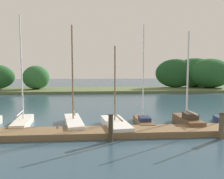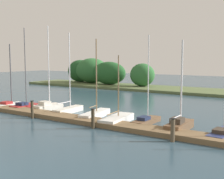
{
  "view_description": "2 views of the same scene",
  "coord_description": "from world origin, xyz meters",
  "px_view_note": "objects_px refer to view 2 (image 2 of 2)",
  "views": [
    {
      "loc": [
        -0.93,
        -1.09,
        3.99
      ],
      "look_at": [
        0.18,
        13.24,
        2.62
      ],
      "focal_mm": 37.58,
      "sensor_mm": 36.0,
      "label": 1
    },
    {
      "loc": [
        12.89,
        -5.59,
        5.12
      ],
      "look_at": [
        -0.91,
        14.92,
        2.48
      ],
      "focal_mm": 47.33,
      "sensor_mm": 36.0,
      "label": 2
    }
  ],
  "objects_px": {
    "mooring_piling_2": "(93,118)",
    "sailboat_4": "(96,113)",
    "sailboat_7": "(180,124)",
    "sailboat_2": "(48,106)",
    "mooring_piling_1": "(32,110)",
    "sailboat_1": "(25,105)",
    "mooring_piling_3": "(173,130)",
    "sailboat_6": "(147,120)",
    "sailboat_8": "(223,133)",
    "sailboat_5": "(118,119)",
    "sailboat_0": "(11,103)",
    "sailboat_3": "(70,109)"
  },
  "relations": [
    {
      "from": "sailboat_6",
      "to": "mooring_piling_1",
      "type": "height_order",
      "value": "sailboat_6"
    },
    {
      "from": "sailboat_1",
      "to": "sailboat_2",
      "type": "distance_m",
      "value": 2.62
    },
    {
      "from": "sailboat_1",
      "to": "sailboat_4",
      "type": "bearing_deg",
      "value": -88.59
    },
    {
      "from": "mooring_piling_2",
      "to": "mooring_piling_3",
      "type": "height_order",
      "value": "mooring_piling_2"
    },
    {
      "from": "sailboat_0",
      "to": "sailboat_5",
      "type": "height_order",
      "value": "sailboat_0"
    },
    {
      "from": "mooring_piling_2",
      "to": "sailboat_4",
      "type": "bearing_deg",
      "value": 123.88
    },
    {
      "from": "sailboat_8",
      "to": "sailboat_5",
      "type": "bearing_deg",
      "value": 96.3
    },
    {
      "from": "sailboat_2",
      "to": "sailboat_5",
      "type": "distance_m",
      "value": 8.86
    },
    {
      "from": "sailboat_7",
      "to": "sailboat_1",
      "type": "bearing_deg",
      "value": 90.51
    },
    {
      "from": "sailboat_2",
      "to": "mooring_piling_3",
      "type": "bearing_deg",
      "value": -94.68
    },
    {
      "from": "mooring_piling_1",
      "to": "sailboat_4",
      "type": "bearing_deg",
      "value": 39.15
    },
    {
      "from": "sailboat_0",
      "to": "mooring_piling_3",
      "type": "bearing_deg",
      "value": -97.58
    },
    {
      "from": "sailboat_1",
      "to": "sailboat_7",
      "type": "height_order",
      "value": "sailboat_1"
    },
    {
      "from": "sailboat_8",
      "to": "sailboat_7",
      "type": "bearing_deg",
      "value": 91.68
    },
    {
      "from": "sailboat_2",
      "to": "sailboat_8",
      "type": "distance_m",
      "value": 16.8
    },
    {
      "from": "sailboat_0",
      "to": "sailboat_1",
      "type": "height_order",
      "value": "sailboat_1"
    },
    {
      "from": "sailboat_8",
      "to": "mooring_piling_1",
      "type": "bearing_deg",
      "value": 105.28
    },
    {
      "from": "sailboat_2",
      "to": "sailboat_3",
      "type": "bearing_deg",
      "value": -76.93
    },
    {
      "from": "sailboat_5",
      "to": "mooring_piling_1",
      "type": "bearing_deg",
      "value": 103.52
    },
    {
      "from": "sailboat_7",
      "to": "sailboat_5",
      "type": "bearing_deg",
      "value": 94.8
    },
    {
      "from": "sailboat_2",
      "to": "mooring_piling_3",
      "type": "relative_size",
      "value": 5.57
    },
    {
      "from": "sailboat_4",
      "to": "sailboat_6",
      "type": "relative_size",
      "value": 0.98
    },
    {
      "from": "sailboat_3",
      "to": "sailboat_7",
      "type": "distance_m",
      "value": 11.17
    },
    {
      "from": "sailboat_2",
      "to": "mooring_piling_1",
      "type": "xyz_separation_m",
      "value": [
        1.85,
        -3.64,
        0.34
      ]
    },
    {
      "from": "sailboat_2",
      "to": "sailboat_5",
      "type": "xyz_separation_m",
      "value": [
        8.8,
        -1.01,
        -0.12
      ]
    },
    {
      "from": "sailboat_1",
      "to": "sailboat_2",
      "type": "bearing_deg",
      "value": -75.47
    },
    {
      "from": "sailboat_7",
      "to": "sailboat_8",
      "type": "xyz_separation_m",
      "value": [
        3.01,
        -0.13,
        -0.16
      ]
    },
    {
      "from": "sailboat_0",
      "to": "sailboat_3",
      "type": "bearing_deg",
      "value": -81.33
    },
    {
      "from": "sailboat_1",
      "to": "sailboat_0",
      "type": "bearing_deg",
      "value": 91.09
    },
    {
      "from": "sailboat_3",
      "to": "sailboat_6",
      "type": "height_order",
      "value": "sailboat_3"
    },
    {
      "from": "sailboat_0",
      "to": "mooring_piling_2",
      "type": "height_order",
      "value": "sailboat_0"
    },
    {
      "from": "sailboat_6",
      "to": "mooring_piling_3",
      "type": "distance_m",
      "value": 5.15
    },
    {
      "from": "sailboat_6",
      "to": "sailboat_8",
      "type": "relative_size",
      "value": 1.09
    },
    {
      "from": "sailboat_8",
      "to": "mooring_piling_1",
      "type": "height_order",
      "value": "sailboat_8"
    },
    {
      "from": "sailboat_7",
      "to": "mooring_piling_3",
      "type": "distance_m",
      "value": 3.13
    },
    {
      "from": "sailboat_2",
      "to": "sailboat_8",
      "type": "relative_size",
      "value": 1.3
    },
    {
      "from": "sailboat_7",
      "to": "sailboat_4",
      "type": "bearing_deg",
      "value": 87.22
    },
    {
      "from": "sailboat_4",
      "to": "sailboat_7",
      "type": "bearing_deg",
      "value": -102.63
    },
    {
      "from": "sailboat_3",
      "to": "sailboat_4",
      "type": "bearing_deg",
      "value": -101.86
    },
    {
      "from": "sailboat_1",
      "to": "mooring_piling_3",
      "type": "xyz_separation_m",
      "value": [
        16.99,
        -2.87,
        0.38
      ]
    },
    {
      "from": "sailboat_6",
      "to": "sailboat_0",
      "type": "bearing_deg",
      "value": 94.14
    },
    {
      "from": "sailboat_3",
      "to": "sailboat_5",
      "type": "distance_m",
      "value": 6.28
    },
    {
      "from": "sailboat_6",
      "to": "sailboat_7",
      "type": "bearing_deg",
      "value": -100.59
    },
    {
      "from": "sailboat_8",
      "to": "mooring_piling_1",
      "type": "relative_size",
      "value": 4.14
    },
    {
      "from": "sailboat_1",
      "to": "sailboat_3",
      "type": "distance_m",
      "value": 5.22
    },
    {
      "from": "sailboat_8",
      "to": "sailboat_6",
      "type": "bearing_deg",
      "value": 87.22
    },
    {
      "from": "sailboat_2",
      "to": "mooring_piling_3",
      "type": "distance_m",
      "value": 14.94
    },
    {
      "from": "sailboat_2",
      "to": "mooring_piling_1",
      "type": "distance_m",
      "value": 4.1
    },
    {
      "from": "sailboat_4",
      "to": "mooring_piling_3",
      "type": "height_order",
      "value": "sailboat_4"
    },
    {
      "from": "sailboat_1",
      "to": "sailboat_7",
      "type": "relative_size",
      "value": 1.27
    }
  ]
}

